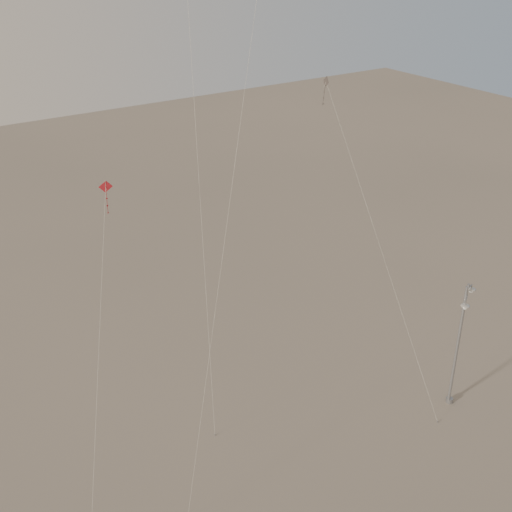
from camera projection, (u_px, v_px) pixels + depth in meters
ground at (319, 505)px, 36.11m from camera, size 160.00×160.00×0.00m
street_lamp at (459, 342)px, 41.74m from camera, size 1.49×1.01×8.15m
kite_1 at (252, 34)px, 31.39m from camera, size 8.52×5.07×29.40m
kite_3 at (102, 284)px, 32.73m from camera, size 6.56×9.34×15.78m
kite_4 at (353, 165)px, 44.30m from camera, size 1.68×13.82×17.70m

